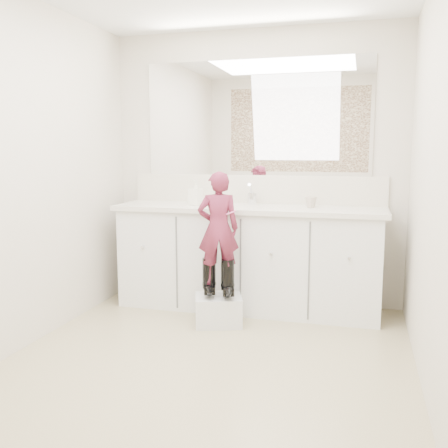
% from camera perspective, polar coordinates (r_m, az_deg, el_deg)
% --- Properties ---
extents(floor, '(3.00, 3.00, 0.00)m').
position_cam_1_polar(floor, '(3.32, -2.15, -15.77)').
color(floor, '#968662').
rests_on(floor, ground).
extents(wall_back, '(2.60, 0.00, 2.60)m').
position_cam_1_polar(wall_back, '(4.48, 3.62, 6.37)').
color(wall_back, beige).
rests_on(wall_back, floor).
extents(wall_front, '(2.60, 0.00, 2.60)m').
position_cam_1_polar(wall_front, '(1.67, -18.19, 2.57)').
color(wall_front, beige).
rests_on(wall_front, floor).
extents(wall_left, '(0.00, 3.00, 3.00)m').
position_cam_1_polar(wall_left, '(3.64, -22.24, 5.30)').
color(wall_left, beige).
rests_on(wall_left, floor).
extents(wall_right, '(0.00, 3.00, 3.00)m').
position_cam_1_polar(wall_right, '(2.91, 23.00, 4.64)').
color(wall_right, beige).
rests_on(wall_right, floor).
extents(vanity_cabinet, '(2.20, 0.55, 0.85)m').
position_cam_1_polar(vanity_cabinet, '(4.31, 2.76, -4.10)').
color(vanity_cabinet, silver).
rests_on(vanity_cabinet, floor).
extents(countertop, '(2.28, 0.58, 0.04)m').
position_cam_1_polar(countertop, '(4.22, 2.76, 1.76)').
color(countertop, beige).
rests_on(countertop, vanity_cabinet).
extents(backsplash, '(2.28, 0.03, 0.25)m').
position_cam_1_polar(backsplash, '(4.48, 3.55, 4.00)').
color(backsplash, beige).
rests_on(backsplash, countertop).
extents(mirror, '(2.00, 0.02, 1.00)m').
position_cam_1_polar(mirror, '(4.47, 3.64, 12.01)').
color(mirror, white).
rests_on(mirror, wall_back).
extents(dot_panel, '(2.00, 0.01, 1.20)m').
position_cam_1_polar(dot_panel, '(1.69, -18.73, 17.92)').
color(dot_panel, '#472819').
rests_on(dot_panel, wall_front).
extents(faucet, '(0.08, 0.08, 0.10)m').
position_cam_1_polar(faucet, '(4.37, 3.25, 2.91)').
color(faucet, silver).
rests_on(faucet, countertop).
extents(cup, '(0.10, 0.10, 0.09)m').
position_cam_1_polar(cup, '(4.19, 9.89, 2.51)').
color(cup, '#BFAE99').
rests_on(cup, countertop).
extents(soap_bottle, '(0.12, 0.12, 0.22)m').
position_cam_1_polar(soap_bottle, '(4.33, -3.28, 3.62)').
color(soap_bottle, white).
rests_on(soap_bottle, countertop).
extents(step_stool, '(0.43, 0.40, 0.23)m').
position_cam_1_polar(step_stool, '(3.98, -0.65, -9.81)').
color(step_stool, silver).
rests_on(step_stool, floor).
extents(boot_left, '(0.17, 0.22, 0.30)m').
position_cam_1_polar(boot_left, '(3.93, -1.71, -6.06)').
color(boot_left, black).
rests_on(boot_left, step_stool).
extents(boot_right, '(0.17, 0.22, 0.30)m').
position_cam_1_polar(boot_right, '(3.89, 0.42, -6.21)').
color(boot_right, black).
rests_on(boot_right, step_stool).
extents(toddler, '(0.37, 0.30, 0.87)m').
position_cam_1_polar(toddler, '(3.83, -0.66, -0.50)').
color(toddler, '#AB345F').
rests_on(toddler, step_stool).
extents(toothbrush, '(0.13, 0.05, 0.06)m').
position_cam_1_polar(toothbrush, '(3.79, 0.35, 1.14)').
color(toothbrush, pink).
rests_on(toothbrush, toddler).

